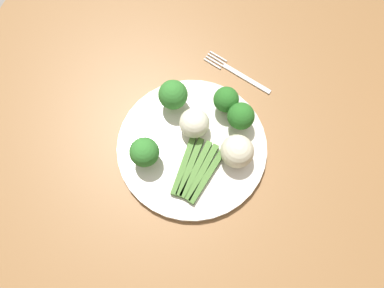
{
  "coord_description": "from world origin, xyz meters",
  "views": [
    {
      "loc": [
        -0.3,
        -0.12,
        1.41
      ],
      "look_at": [
        -0.07,
        -0.04,
        0.77
      ],
      "focal_mm": 32.33,
      "sensor_mm": 36.0,
      "label": 1
    }
  ],
  "objects_px": {
    "broccoli_left": "(226,100)",
    "fork": "(237,73)",
    "broccoli_front_left": "(173,96)",
    "broccoli_outer_edge": "(144,152)",
    "asparagus_bundle": "(196,170)",
    "broccoli_right": "(240,118)",
    "plate": "(192,146)",
    "cauliflower_back": "(237,151)",
    "dining_table": "(185,130)",
    "cauliflower_near_fork": "(194,123)"
  },
  "relations": [
    {
      "from": "broccoli_right",
      "to": "fork",
      "type": "xyz_separation_m",
      "value": [
        0.13,
        0.04,
        -0.05
      ]
    },
    {
      "from": "asparagus_bundle",
      "to": "fork",
      "type": "xyz_separation_m",
      "value": [
        0.25,
        -0.01,
        -0.02
      ]
    },
    {
      "from": "broccoli_outer_edge",
      "to": "broccoli_right",
      "type": "xyz_separation_m",
      "value": [
        0.13,
        -0.15,
        -0.0
      ]
    },
    {
      "from": "asparagus_bundle",
      "to": "broccoli_outer_edge",
      "type": "bearing_deg",
      "value": 101.96
    },
    {
      "from": "cauliflower_back",
      "to": "plate",
      "type": "bearing_deg",
      "value": 92.32
    },
    {
      "from": "dining_table",
      "to": "cauliflower_near_fork",
      "type": "bearing_deg",
      "value": -138.1
    },
    {
      "from": "broccoli_front_left",
      "to": "cauliflower_near_fork",
      "type": "height_order",
      "value": "broccoli_front_left"
    },
    {
      "from": "broccoli_outer_edge",
      "to": "cauliflower_back",
      "type": "distance_m",
      "value": 0.17
    },
    {
      "from": "fork",
      "to": "dining_table",
      "type": "bearing_deg",
      "value": 74.48
    },
    {
      "from": "cauliflower_near_fork",
      "to": "cauliflower_back",
      "type": "bearing_deg",
      "value": -107.61
    },
    {
      "from": "broccoli_front_left",
      "to": "fork",
      "type": "height_order",
      "value": "broccoli_front_left"
    },
    {
      "from": "dining_table",
      "to": "cauliflower_near_fork",
      "type": "relative_size",
      "value": 20.78
    },
    {
      "from": "broccoli_left",
      "to": "asparagus_bundle",
      "type": "bearing_deg",
      "value": 174.85
    },
    {
      "from": "plate",
      "to": "fork",
      "type": "bearing_deg",
      "value": -10.61
    },
    {
      "from": "asparagus_bundle",
      "to": "fork",
      "type": "height_order",
      "value": "asparagus_bundle"
    },
    {
      "from": "broccoli_outer_edge",
      "to": "fork",
      "type": "relative_size",
      "value": 0.42
    },
    {
      "from": "broccoli_right",
      "to": "broccoli_left",
      "type": "height_order",
      "value": "broccoli_right"
    },
    {
      "from": "asparagus_bundle",
      "to": "cauliflower_back",
      "type": "xyz_separation_m",
      "value": [
        0.05,
        -0.06,
        0.03
      ]
    },
    {
      "from": "broccoli_front_left",
      "to": "broccoli_outer_edge",
      "type": "bearing_deg",
      "value": 175.62
    },
    {
      "from": "plate",
      "to": "asparagus_bundle",
      "type": "distance_m",
      "value": 0.06
    },
    {
      "from": "plate",
      "to": "asparagus_bundle",
      "type": "bearing_deg",
      "value": -153.27
    },
    {
      "from": "broccoli_right",
      "to": "cauliflower_back",
      "type": "distance_m",
      "value": 0.07
    },
    {
      "from": "plate",
      "to": "broccoli_outer_edge",
      "type": "xyz_separation_m",
      "value": [
        -0.06,
        0.07,
        0.05
      ]
    },
    {
      "from": "broccoli_outer_edge",
      "to": "cauliflower_near_fork",
      "type": "xyz_separation_m",
      "value": [
        0.09,
        -0.07,
        -0.01
      ]
    },
    {
      "from": "asparagus_bundle",
      "to": "cauliflower_near_fork",
      "type": "bearing_deg",
      "value": 27.85
    },
    {
      "from": "asparagus_bundle",
      "to": "broccoli_right",
      "type": "distance_m",
      "value": 0.13
    },
    {
      "from": "fork",
      "to": "cauliflower_back",
      "type": "bearing_deg",
      "value": 121.49
    },
    {
      "from": "cauliflower_back",
      "to": "broccoli_left",
      "type": "bearing_deg",
      "value": 27.94
    },
    {
      "from": "broccoli_front_left",
      "to": "cauliflower_near_fork",
      "type": "relative_size",
      "value": 1.21
    },
    {
      "from": "broccoli_outer_edge",
      "to": "plate",
      "type": "bearing_deg",
      "value": -52.64
    },
    {
      "from": "cauliflower_back",
      "to": "broccoli_front_left",
      "type": "bearing_deg",
      "value": 66.44
    },
    {
      "from": "broccoli_front_left",
      "to": "broccoli_right",
      "type": "bearing_deg",
      "value": -90.06
    },
    {
      "from": "broccoli_front_left",
      "to": "broccoli_outer_edge",
      "type": "xyz_separation_m",
      "value": [
        -0.13,
        0.01,
        -0.0
      ]
    },
    {
      "from": "dining_table",
      "to": "broccoli_front_left",
      "type": "xyz_separation_m",
      "value": [
        -0.0,
        0.02,
        0.16
      ]
    },
    {
      "from": "dining_table",
      "to": "broccoli_right",
      "type": "height_order",
      "value": "broccoli_right"
    },
    {
      "from": "broccoli_outer_edge",
      "to": "broccoli_left",
      "type": "height_order",
      "value": "broccoli_outer_edge"
    },
    {
      "from": "broccoli_right",
      "to": "fork",
      "type": "relative_size",
      "value": 0.4
    },
    {
      "from": "cauliflower_near_fork",
      "to": "broccoli_left",
      "type": "bearing_deg",
      "value": -34.04
    },
    {
      "from": "broccoli_left",
      "to": "fork",
      "type": "relative_size",
      "value": 0.38
    },
    {
      "from": "cauliflower_back",
      "to": "cauliflower_near_fork",
      "type": "distance_m",
      "value": 0.1
    },
    {
      "from": "plate",
      "to": "broccoli_left",
      "type": "xyz_separation_m",
      "value": [
        0.1,
        -0.04,
        0.04
      ]
    },
    {
      "from": "dining_table",
      "to": "cauliflower_back",
      "type": "xyz_separation_m",
      "value": [
        -0.07,
        -0.13,
        0.15
      ]
    },
    {
      "from": "plate",
      "to": "broccoli_left",
      "type": "relative_size",
      "value": 4.78
    },
    {
      "from": "broccoli_right",
      "to": "fork",
      "type": "distance_m",
      "value": 0.14
    },
    {
      "from": "plate",
      "to": "cauliflower_back",
      "type": "height_order",
      "value": "cauliflower_back"
    },
    {
      "from": "broccoli_outer_edge",
      "to": "dining_table",
      "type": "bearing_deg",
      "value": -14.01
    },
    {
      "from": "asparagus_bundle",
      "to": "broccoli_left",
      "type": "height_order",
      "value": "broccoli_left"
    },
    {
      "from": "plate",
      "to": "broccoli_outer_edge",
      "type": "relative_size",
      "value": 4.35
    },
    {
      "from": "asparagus_bundle",
      "to": "broccoli_front_left",
      "type": "bearing_deg",
      "value": 43.96
    },
    {
      "from": "cauliflower_back",
      "to": "fork",
      "type": "bearing_deg",
      "value": 14.79
    }
  ]
}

